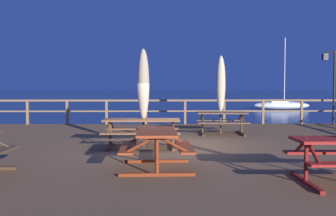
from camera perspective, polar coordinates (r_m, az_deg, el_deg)
The scene contains 10 objects.
ground_plane at distance 10.93m, azimuth 0.10°, elevation -9.57°, with size 600.00×600.00×0.00m, color navy.
wooden_deck at distance 10.85m, azimuth 0.10°, elevation -7.59°, with size 15.91×12.93×0.77m, color brown.
railing_waterside_far at distance 17.00m, azimuth -0.36°, elevation 0.10°, with size 15.71×0.10×1.09m.
picnic_table_front_left at distance 10.48m, azimuth -3.92°, elevation -2.75°, with size 2.07×1.42×0.78m.
picnic_table_mid_left at distance 13.50m, azimuth 8.00°, elevation -1.52°, with size 1.79×1.48×0.78m.
picnic_table_mid_centre at distance 7.67m, azimuth -1.73°, elevation -4.98°, with size 1.44×1.67×0.78m.
patio_umbrella_tall_front at distance 10.49m, azimuth -3.66°, elevation 3.47°, with size 0.32×0.32×2.67m.
patio_umbrella_tall_back_left at distance 13.53m, azimuth 7.83°, elevation 3.50°, with size 0.32×0.32×2.73m.
lamp_post_hooked at distance 17.92m, azimuth 22.98°, elevation 4.38°, with size 0.66×0.35×3.20m.
sailboat_distant at distance 43.28m, azimuth 16.41°, elevation 0.44°, with size 6.06×1.91×7.72m.
Camera 1 is at (-0.23, -10.66, 2.39)m, focal length 41.16 mm.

